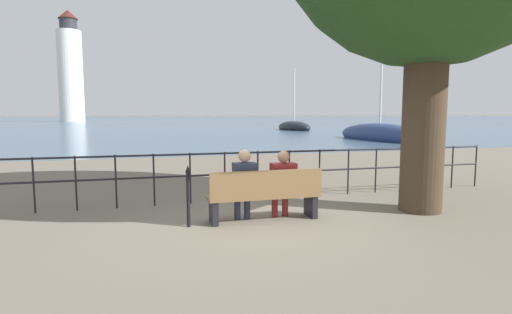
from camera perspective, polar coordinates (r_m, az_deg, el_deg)
ground_plane at (r=7.03m, az=1.13°, el=-8.97°), size 1000.00×1000.00×0.00m
harbor_water at (r=167.22m, az=-15.23°, el=5.37°), size 600.00×300.00×0.01m
park_bench at (r=6.87m, az=1.29°, el=-5.57°), size 1.96×0.45×0.90m
seated_person_left at (r=6.81m, az=-1.71°, el=-3.60°), size 0.39×0.35×1.24m
seated_person_right at (r=7.01m, az=3.84°, el=-3.48°), size 0.44×0.35×1.20m
promenade_railing at (r=8.44m, az=-2.09°, el=-1.61°), size 12.27×0.04×1.05m
closed_umbrella at (r=6.59m, az=-9.66°, el=-5.03°), size 0.09×0.09×1.02m
sailboat_0 at (r=29.06m, az=17.22°, el=3.04°), size 2.69×9.08×11.75m
sailboat_1 at (r=45.30m, az=5.43°, el=4.25°), size 3.17×6.19×7.27m
harbor_lighthouse at (r=102.70m, az=-24.99°, el=11.15°), size 5.35×5.35×25.14m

